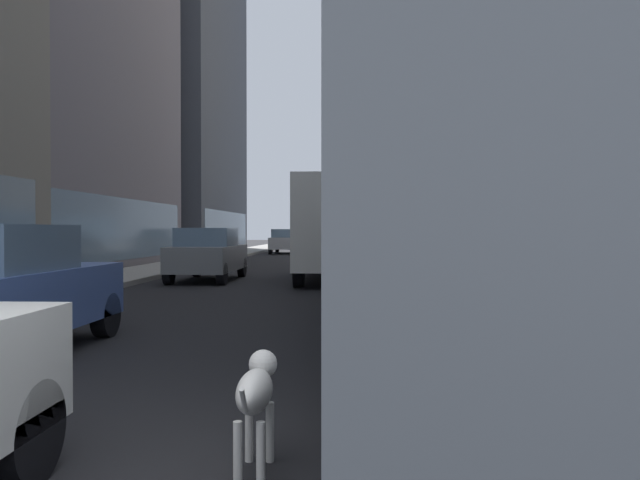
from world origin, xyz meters
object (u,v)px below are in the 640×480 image
transit_bus (449,212)px  car_silver_sedan (285,241)px  car_red_coupe (376,246)px  car_black_suv (369,241)px  box_truck (338,227)px  car_grey_wagon (208,254)px  dalmatian_dog (256,391)px  pedestrian_with_handbag (628,266)px

transit_bus → car_silver_sedan: (-5.60, 33.74, -0.95)m
transit_bus → car_red_coupe: (0.00, 21.92, -0.96)m
car_red_coupe → car_black_suv: bearing=90.0°
box_truck → transit_bus: bearing=-82.3°
car_grey_wagon → dalmatian_dog: 15.38m
car_grey_wagon → box_truck: box_truck is taller
transit_bus → dalmatian_dog: size_ratio=11.98×
car_grey_wagon → car_red_coupe: same height
car_red_coupe → car_silver_sedan: same height
car_silver_sedan → dalmatian_dog: size_ratio=4.63×
car_black_suv → box_truck: 21.78m
transit_bus → pedestrian_with_handbag: transit_bus is taller
transit_bus → car_grey_wagon: transit_bus is taller
car_grey_wagon → dalmatian_dog: (3.80, -14.90, -0.31)m
car_black_suv → car_grey_wagon: size_ratio=1.11×
car_red_coupe → dalmatian_dog: size_ratio=4.45×
car_silver_sedan → box_truck: (4.00, -21.98, 0.84)m
transit_bus → car_grey_wagon: 12.63m
box_truck → pedestrian_with_handbag: box_truck is taller
car_black_suv → car_silver_sedan: 5.61m
car_black_suv → car_red_coupe: size_ratio=1.04×
car_silver_sedan → pedestrian_with_handbag: (8.62, -31.66, 0.19)m
pedestrian_with_handbag → car_black_suv: bearing=95.5°
dalmatian_dog → pedestrian_with_handbag: bearing=49.7°
transit_bus → dalmatian_dog: bearing=-116.5°
transit_bus → dalmatian_dog: transit_bus is taller
dalmatian_dog → car_grey_wagon: bearing=104.3°
car_silver_sedan → box_truck: box_truck is taller
box_truck → dalmatian_dog: bearing=-90.8°
car_grey_wagon → car_silver_sedan: size_ratio=0.91×
car_red_coupe → transit_bus: bearing=-90.0°
car_red_coupe → box_truck: box_truck is taller
car_silver_sedan → dalmatian_dog: (3.80, -37.36, -0.31)m
transit_bus → car_black_suv: 33.47m
pedestrian_with_handbag → car_red_coupe: bearing=98.7°
car_black_suv → car_silver_sedan: (-5.60, 0.28, 0.00)m
car_grey_wagon → box_truck: bearing=6.8°
car_silver_sedan → dalmatian_dog: bearing=-84.2°
car_red_coupe → car_silver_sedan: size_ratio=0.96×
car_black_suv → box_truck: size_ratio=0.60×
car_silver_sedan → car_black_suv: bearing=-2.9°
car_black_suv → car_red_coupe: (0.00, -11.54, -0.00)m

